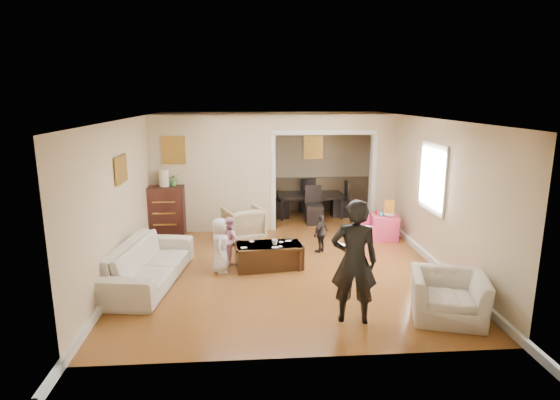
{
  "coord_description": "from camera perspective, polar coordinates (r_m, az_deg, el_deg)",
  "views": [
    {
      "loc": [
        -0.62,
        -8.24,
        2.99
      ],
      "look_at": [
        0.0,
        0.2,
        1.05
      ],
      "focal_mm": 29.14,
      "sensor_mm": 36.0,
      "label": 1
    }
  ],
  "objects": [
    {
      "name": "child_kneel_a",
      "position": [
        7.92,
        -7.52,
        -5.65
      ],
      "size": [
        0.33,
        0.48,
        0.96
      ],
      "primitive_type": "imported",
      "rotation": [
        0.0,
        0.0,
        1.53
      ],
      "color": "silver",
      "rests_on": "ground"
    },
    {
      "name": "toy_block",
      "position": [
        9.95,
        12.15,
        -1.58
      ],
      "size": [
        0.09,
        0.08,
        0.05
      ],
      "primitive_type": "cube",
      "rotation": [
        0.0,
        0.0,
        0.23
      ],
      "color": "red",
      "rests_on": "play_table"
    },
    {
      "name": "armchair_back",
      "position": [
        9.66,
        -4.6,
        -2.97
      ],
      "size": [
        0.99,
        1.0,
        0.7
      ],
      "primitive_type": "imported",
      "rotation": [
        0.0,
        0.0,
        3.53
      ],
      "color": "tan",
      "rests_on": "ground"
    },
    {
      "name": "potted_plant",
      "position": [
        10.04,
        -13.2,
        2.5
      ],
      "size": [
        0.25,
        0.22,
        0.28
      ],
      "primitive_type": "imported",
      "color": "#407A36",
      "rests_on": "dresser"
    },
    {
      "name": "partition_right",
      "position": [
        10.64,
        12.79,
        3.45
      ],
      "size": [
        0.55,
        0.18,
        2.6
      ],
      "primitive_type": "cube",
      "color": "#C5B790",
      "rests_on": "ground"
    },
    {
      "name": "craft_papers",
      "position": [
        8.05,
        -1.31,
        -5.59
      ],
      "size": [
        0.92,
        0.46,
        0.0
      ],
      "color": "white",
      "rests_on": "coffee_table"
    },
    {
      "name": "play_table",
      "position": [
        9.94,
        12.93,
        -3.34
      ],
      "size": [
        0.61,
        0.61,
        0.53
      ],
      "primitive_type": "cube",
      "rotation": [
        0.0,
        0.0,
        -0.12
      ],
      "color": "#D83861",
      "rests_on": "ground"
    },
    {
      "name": "play_bowl",
      "position": [
        9.77,
        13.5,
        -1.9
      ],
      "size": [
        0.23,
        0.23,
        0.05
      ],
      "primitive_type": "imported",
      "rotation": [
        0.0,
        0.0,
        -0.12
      ],
      "color": "silver",
      "rests_on": "play_table"
    },
    {
      "name": "coffee_cup",
      "position": [
        8.01,
        -0.66,
        -5.32
      ],
      "size": [
        0.12,
        0.12,
        0.1
      ],
      "primitive_type": "imported",
      "rotation": [
        0.0,
        0.0,
        0.13
      ],
      "color": "silver",
      "rests_on": "coffee_table"
    },
    {
      "name": "framed_art_partition",
      "position": [
        10.13,
        -13.23,
        6.11
      ],
      "size": [
        0.45,
        0.03,
        0.55
      ],
      "primitive_type": "cube",
      "color": "brown",
      "rests_on": "partition_left"
    },
    {
      "name": "adult_person",
      "position": [
        6.14,
        9.27,
        -7.62
      ],
      "size": [
        0.68,
        0.51,
        1.7
      ],
      "primitive_type": "imported",
      "rotation": [
        0.0,
        0.0,
        2.96
      ],
      "color": "black",
      "rests_on": "ground"
    },
    {
      "name": "framed_art_alcove",
      "position": [
        11.87,
        4.18,
        6.64
      ],
      "size": [
        0.45,
        0.03,
        0.55
      ],
      "primitive_type": "cube",
      "color": "brown"
    },
    {
      "name": "partition_left",
      "position": [
        10.21,
        -8.4,
        3.24
      ],
      "size": [
        2.75,
        0.18,
        2.6
      ],
      "primitive_type": "cube",
      "color": "#C5B790",
      "rests_on": "ground"
    },
    {
      "name": "framed_art_sofa_wall",
      "position": [
        8.01,
        -19.32,
        3.64
      ],
      "size": [
        0.03,
        0.55,
        0.4
      ],
      "primitive_type": "cube",
      "color": "brown"
    },
    {
      "name": "table_lamp",
      "position": [
        10.07,
        -14.33,
        2.69
      ],
      "size": [
        0.22,
        0.22,
        0.36
      ],
      "primitive_type": "cylinder",
      "color": "#F2DFC5",
      "rests_on": "dresser"
    },
    {
      "name": "coffee_table",
      "position": [
        8.14,
        -1.38,
        -7.01
      ],
      "size": [
        1.22,
        0.72,
        0.43
      ],
      "primitive_type": "cube",
      "rotation": [
        0.0,
        0.0,
        0.13
      ],
      "color": "#382011",
      "rests_on": "ground"
    },
    {
      "name": "sofa",
      "position": [
        7.77,
        -16.19,
        -7.61
      ],
      "size": [
        1.22,
        2.39,
        0.67
      ],
      "primitive_type": "imported",
      "rotation": [
        0.0,
        0.0,
        1.42
      ],
      "color": "beige",
      "rests_on": "ground"
    },
    {
      "name": "window_pane",
      "position": [
        8.64,
        18.69,
        2.64
      ],
      "size": [
        0.03,
        0.95,
        1.1
      ],
      "primitive_type": "cube",
      "color": "white",
      "rests_on": "ground"
    },
    {
      "name": "armchair_front",
      "position": [
        6.75,
        20.34,
        -11.27
      ],
      "size": [
        1.18,
        1.09,
        0.63
      ],
      "primitive_type": "imported",
      "rotation": [
        0.0,
        0.0,
        -0.29
      ],
      "color": "beige",
      "rests_on": "ground"
    },
    {
      "name": "partition_header",
      "position": [
        10.2,
        5.59,
        9.68
      ],
      "size": [
        2.22,
        0.18,
        0.35
      ],
      "primitive_type": "cube",
      "color": "#C5B790",
      "rests_on": "partition_right"
    },
    {
      "name": "child_kneel_b",
      "position": [
        8.35,
        -6.31,
        -4.98
      ],
      "size": [
        0.49,
        0.53,
        0.87
      ],
      "primitive_type": "imported",
      "rotation": [
        0.0,
        0.0,
        2.05
      ],
      "color": "pink",
      "rests_on": "ground"
    },
    {
      "name": "cereal_box",
      "position": [
        9.97,
        13.54,
        -0.88
      ],
      "size": [
        0.21,
        0.09,
        0.3
      ],
      "primitive_type": "cube",
      "rotation": [
        0.0,
        0.0,
        -0.12
      ],
      "color": "yellow",
      "rests_on": "play_table"
    },
    {
      "name": "dining_table",
      "position": [
        11.51,
        3.83,
        -0.7
      ],
      "size": [
        1.65,
        0.93,
        0.58
      ],
      "primitive_type": "imported",
      "rotation": [
        0.0,
        0.0,
        -0.01
      ],
      "color": "black",
      "rests_on": "ground"
    },
    {
      "name": "cyan_cup",
      "position": [
        9.79,
        12.54,
        -1.74
      ],
      "size": [
        0.08,
        0.08,
        0.08
      ],
      "primitive_type": "cylinder",
      "color": "#269CBF",
      "rests_on": "play_table"
    },
    {
      "name": "child_toddler",
      "position": [
        8.91,
        5.15,
        -4.19
      ],
      "size": [
        0.44,
        0.45,
        0.76
      ],
      "primitive_type": "imported",
      "rotation": [
        0.0,
        0.0,
        -2.31
      ],
      "color": "black",
      "rests_on": "ground"
    },
    {
      "name": "dresser",
      "position": [
        10.22,
        -14.11,
        -1.32
      ],
      "size": [
        0.8,
        0.45,
        1.09
      ],
      "primitive_type": "cube",
      "color": "#371510",
      "rests_on": "ground"
    },
    {
      "name": "floor",
      "position": [
        8.78,
        0.1,
        -6.98
      ],
      "size": [
        7.0,
        7.0,
        0.0
      ],
      "primitive_type": "plane",
      "color": "#9B5928",
      "rests_on": "ground"
    }
  ]
}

